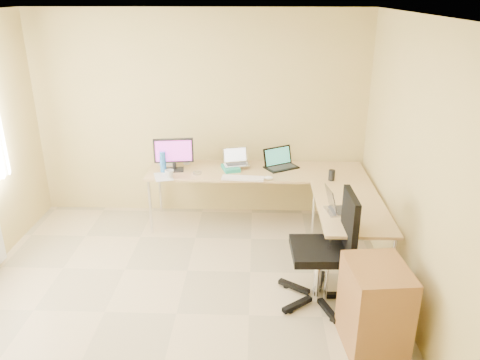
{
  "coord_description": "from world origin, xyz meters",
  "views": [
    {
      "loc": [
        0.72,
        -3.57,
        2.79
      ],
      "look_at": [
        0.55,
        1.1,
        0.9
      ],
      "focal_mm": 35.4,
      "sensor_mm": 36.0,
      "label": 1
    }
  ],
  "objects_px": {
    "desk_fan": "(186,154)",
    "mug": "(169,174)",
    "cabinet": "(374,309)",
    "laptop_black": "(282,159)",
    "office_chair": "(319,254)",
    "water_bottle": "(163,162)",
    "desk_return": "(348,237)",
    "monitor": "(174,155)",
    "laptop_return": "(341,202)",
    "desk_main": "(256,197)",
    "keyboard": "(243,178)",
    "laptop_center": "(236,157)"
  },
  "relations": [
    {
      "from": "laptop_black",
      "to": "laptop_return",
      "type": "height_order",
      "value": "laptop_black"
    },
    {
      "from": "office_chair",
      "to": "cabinet",
      "type": "xyz_separation_m",
      "value": [
        0.39,
        -0.61,
        -0.14
      ]
    },
    {
      "from": "monitor",
      "to": "laptop_black",
      "type": "xyz_separation_m",
      "value": [
        1.31,
        0.13,
        -0.08
      ]
    },
    {
      "from": "desk_main",
      "to": "desk_fan",
      "type": "bearing_deg",
      "value": 167.28
    },
    {
      "from": "laptop_black",
      "to": "cabinet",
      "type": "distance_m",
      "value": 2.43
    },
    {
      "from": "monitor",
      "to": "office_chair",
      "type": "relative_size",
      "value": 0.43
    },
    {
      "from": "laptop_black",
      "to": "water_bottle",
      "type": "distance_m",
      "value": 1.45
    },
    {
      "from": "desk_return",
      "to": "desk_fan",
      "type": "height_order",
      "value": "desk_fan"
    },
    {
      "from": "mug",
      "to": "keyboard",
      "type": "bearing_deg",
      "value": 0.0
    },
    {
      "from": "desk_fan",
      "to": "office_chair",
      "type": "height_order",
      "value": "office_chair"
    },
    {
      "from": "desk_return",
      "to": "office_chair",
      "type": "height_order",
      "value": "office_chair"
    },
    {
      "from": "mug",
      "to": "office_chair",
      "type": "distance_m",
      "value": 2.08
    },
    {
      "from": "laptop_center",
      "to": "monitor",
      "type": "bearing_deg",
      "value": 173.49
    },
    {
      "from": "desk_main",
      "to": "mug",
      "type": "xyz_separation_m",
      "value": [
        -1.02,
        -0.3,
        0.42
      ]
    },
    {
      "from": "desk_return",
      "to": "monitor",
      "type": "height_order",
      "value": "monitor"
    },
    {
      "from": "water_bottle",
      "to": "office_chair",
      "type": "bearing_deg",
      "value": -40.64
    },
    {
      "from": "mug",
      "to": "office_chair",
      "type": "bearing_deg",
      "value": -38.54
    },
    {
      "from": "keyboard",
      "to": "mug",
      "type": "bearing_deg",
      "value": -175.5
    },
    {
      "from": "laptop_black",
      "to": "cabinet",
      "type": "bearing_deg",
      "value": -104.56
    },
    {
      "from": "mug",
      "to": "laptop_black",
      "type": "bearing_deg",
      "value": 16.21
    },
    {
      "from": "desk_return",
      "to": "keyboard",
      "type": "xyz_separation_m",
      "value": [
        -1.13,
        0.7,
        0.38
      ]
    },
    {
      "from": "office_chair",
      "to": "laptop_return",
      "type": "bearing_deg",
      "value": 59.01
    },
    {
      "from": "laptop_black",
      "to": "cabinet",
      "type": "height_order",
      "value": "laptop_black"
    },
    {
      "from": "laptop_black",
      "to": "office_chair",
      "type": "distance_m",
      "value": 1.73
    },
    {
      "from": "desk_return",
      "to": "cabinet",
      "type": "distance_m",
      "value": 1.19
    },
    {
      "from": "laptop_return",
      "to": "office_chair",
      "type": "distance_m",
      "value": 0.61
    },
    {
      "from": "laptop_center",
      "to": "desk_fan",
      "type": "distance_m",
      "value": 0.65
    },
    {
      "from": "mug",
      "to": "laptop_return",
      "type": "distance_m",
      "value": 2.04
    },
    {
      "from": "monitor",
      "to": "desk_fan",
      "type": "height_order",
      "value": "monitor"
    },
    {
      "from": "laptop_center",
      "to": "water_bottle",
      "type": "xyz_separation_m",
      "value": [
        -0.88,
        -0.17,
        -0.01
      ]
    },
    {
      "from": "keyboard",
      "to": "laptop_return",
      "type": "relative_size",
      "value": 1.55
    },
    {
      "from": "desk_fan",
      "to": "cabinet",
      "type": "xyz_separation_m",
      "value": [
        1.86,
        -2.39,
        -0.5
      ]
    },
    {
      "from": "desk_return",
      "to": "monitor",
      "type": "distance_m",
      "value": 2.27
    },
    {
      "from": "water_bottle",
      "to": "laptop_return",
      "type": "xyz_separation_m",
      "value": [
        1.96,
        -1.03,
        -0.02
      ]
    },
    {
      "from": "desk_return",
      "to": "mug",
      "type": "xyz_separation_m",
      "value": [
        -1.99,
        0.7,
        0.42
      ]
    },
    {
      "from": "desk_main",
      "to": "laptop_return",
      "type": "relative_size",
      "value": 8.36
    },
    {
      "from": "desk_main",
      "to": "laptop_center",
      "type": "relative_size",
      "value": 8.57
    },
    {
      "from": "laptop_center",
      "to": "laptop_return",
      "type": "height_order",
      "value": "laptop_center"
    },
    {
      "from": "water_bottle",
      "to": "cabinet",
      "type": "height_order",
      "value": "water_bottle"
    },
    {
      "from": "desk_return",
      "to": "laptop_return",
      "type": "xyz_separation_m",
      "value": [
        -0.14,
        -0.13,
        0.47
      ]
    },
    {
      "from": "desk_main",
      "to": "laptop_black",
      "type": "relative_size",
      "value": 6.75
    },
    {
      "from": "keyboard",
      "to": "cabinet",
      "type": "xyz_separation_m",
      "value": [
        1.14,
        -1.89,
        -0.38
      ]
    },
    {
      "from": "desk_fan",
      "to": "mug",
      "type": "bearing_deg",
      "value": -93.68
    },
    {
      "from": "laptop_black",
      "to": "laptop_return",
      "type": "distance_m",
      "value": 1.33
    },
    {
      "from": "desk_main",
      "to": "office_chair",
      "type": "relative_size",
      "value": 2.37
    },
    {
      "from": "desk_return",
      "to": "office_chair",
      "type": "distance_m",
      "value": 0.71
    },
    {
      "from": "desk_main",
      "to": "keyboard",
      "type": "relative_size",
      "value": 5.4
    },
    {
      "from": "water_bottle",
      "to": "keyboard",
      "type": "bearing_deg",
      "value": -11.19
    },
    {
      "from": "mug",
      "to": "laptop_return",
      "type": "bearing_deg",
      "value": -24.27
    },
    {
      "from": "mug",
      "to": "office_chair",
      "type": "relative_size",
      "value": 0.1
    }
  ]
}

